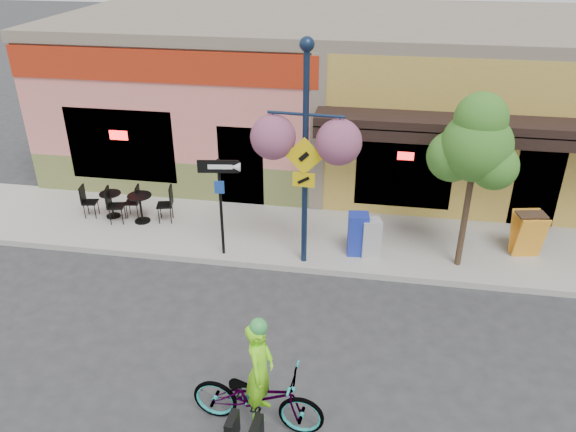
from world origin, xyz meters
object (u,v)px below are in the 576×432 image
object	(u,v)px
lamp_post	(305,159)
newspaper_box_blue	(358,234)
building	(365,92)
one_way_sign	(221,208)
newspaper_box_grey	(371,237)
street_tree	(470,184)
bicycle	(257,397)
cyclist_rider	(260,383)

from	to	relation	value
lamp_post	newspaper_box_blue	world-z (taller)	lamp_post
building	one_way_sign	distance (m)	7.32
newspaper_box_grey	street_tree	bearing A→B (deg)	-16.95
newspaper_box_grey	street_tree	distance (m)	2.47
building	newspaper_box_grey	distance (m)	6.44
bicycle	one_way_sign	distance (m)	4.98
building	cyclist_rider	bearing A→B (deg)	-94.86
bicycle	newspaper_box_blue	size ratio (longest dim) A/B	2.08
building	newspaper_box_grey	size ratio (longest dim) A/B	20.29
bicycle	street_tree	bearing A→B (deg)	-30.58
building	cyclist_rider	world-z (taller)	building
bicycle	newspaper_box_grey	bearing A→B (deg)	-12.40
lamp_post	street_tree	xyz separation A→B (m)	(3.40, 0.41, -0.49)
building	one_way_sign	bearing A→B (deg)	-112.75
one_way_sign	building	bearing A→B (deg)	58.88
bicycle	building	bearing A→B (deg)	-0.97
building	lamp_post	bearing A→B (deg)	-98.07
lamp_post	street_tree	distance (m)	3.46
bicycle	lamp_post	bearing A→B (deg)	3.41
newspaper_box_grey	building	bearing A→B (deg)	80.25
lamp_post	cyclist_rider	bearing A→B (deg)	-86.68
building	street_tree	distance (m)	6.75
bicycle	newspaper_box_grey	distance (m)	5.30
building	lamp_post	distance (m)	6.78
lamp_post	newspaper_box_blue	size ratio (longest dim) A/B	4.93
lamp_post	bicycle	bearing A→B (deg)	-87.30
bicycle	newspaper_box_blue	world-z (taller)	newspaper_box_blue
one_way_sign	newspaper_box_blue	size ratio (longest dim) A/B	2.33
building	one_way_sign	world-z (taller)	building
newspaper_box_blue	lamp_post	bearing A→B (deg)	-162.99
cyclist_rider	street_tree	xyz separation A→B (m)	(3.41, 4.99, 1.29)
cyclist_rider	newspaper_box_grey	size ratio (longest dim) A/B	1.84
one_way_sign	newspaper_box_grey	size ratio (longest dim) A/B	2.58
building	newspaper_box_blue	world-z (taller)	building
building	cyclist_rider	xyz separation A→B (m)	(-0.96, -11.28, -1.42)
one_way_sign	cyclist_rider	bearing A→B (deg)	-76.38
lamp_post	one_way_sign	xyz separation A→B (m)	(-1.86, 0.00, -1.29)
bicycle	lamp_post	distance (m)	5.02
newspaper_box_blue	street_tree	distance (m)	2.68
cyclist_rider	street_tree	world-z (taller)	street_tree
newspaper_box_blue	newspaper_box_grey	distance (m)	0.29
lamp_post	newspaper_box_blue	bearing A→B (deg)	27.42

